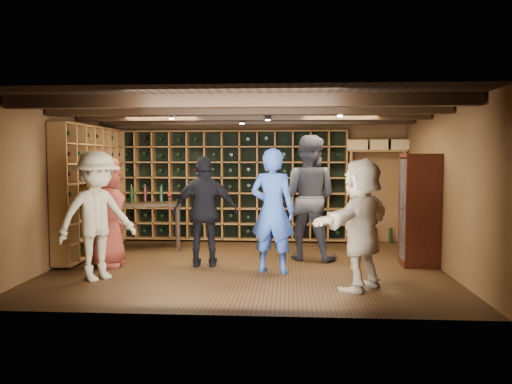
# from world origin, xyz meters

# --- Properties ---
(ground) EXTENTS (6.00, 6.00, 0.00)m
(ground) POSITION_xyz_m (0.00, 0.00, 0.00)
(ground) COLOR black
(ground) RESTS_ON ground
(room_shell) EXTENTS (6.00, 6.00, 6.00)m
(room_shell) POSITION_xyz_m (0.00, 0.05, 2.42)
(room_shell) COLOR brown
(room_shell) RESTS_ON ground
(wine_rack_back) EXTENTS (4.65, 0.30, 2.20)m
(wine_rack_back) POSITION_xyz_m (-0.52, 2.33, 1.15)
(wine_rack_back) COLOR brown
(wine_rack_back) RESTS_ON ground
(wine_rack_left) EXTENTS (0.30, 2.65, 2.20)m
(wine_rack_left) POSITION_xyz_m (-2.83, 0.82, 1.15)
(wine_rack_left) COLOR brown
(wine_rack_left) RESTS_ON ground
(crate_shelf) EXTENTS (1.20, 0.32, 2.07)m
(crate_shelf) POSITION_xyz_m (2.41, 2.32, 1.57)
(crate_shelf) COLOR brown
(crate_shelf) RESTS_ON ground
(display_cabinet) EXTENTS (0.55, 0.50, 1.75)m
(display_cabinet) POSITION_xyz_m (2.71, 0.20, 0.86)
(display_cabinet) COLOR #35120A
(display_cabinet) RESTS_ON ground
(man_blue_shirt) EXTENTS (0.77, 0.61, 1.86)m
(man_blue_shirt) POSITION_xyz_m (0.41, -0.42, 0.93)
(man_blue_shirt) COLOR navy
(man_blue_shirt) RESTS_ON ground
(man_grey_suit) EXTENTS (1.20, 1.05, 2.09)m
(man_grey_suit) POSITION_xyz_m (0.97, 0.59, 1.05)
(man_grey_suit) COLOR black
(man_grey_suit) RESTS_ON ground
(guest_red_floral) EXTENTS (0.62, 0.88, 1.72)m
(guest_red_floral) POSITION_xyz_m (-2.20, -0.17, 0.86)
(guest_red_floral) COLOR maroon
(guest_red_floral) RESTS_ON ground
(guest_woman_black) EXTENTS (1.06, 0.53, 1.74)m
(guest_woman_black) POSITION_xyz_m (-0.66, -0.06, 0.87)
(guest_woman_black) COLOR black
(guest_woman_black) RESTS_ON ground
(guest_khaki) EXTENTS (1.26, 1.32, 1.81)m
(guest_khaki) POSITION_xyz_m (-2.04, -1.01, 0.90)
(guest_khaki) COLOR gray
(guest_khaki) RESTS_ON ground
(guest_beige) EXTENTS (1.39, 1.56, 1.72)m
(guest_beige) POSITION_xyz_m (1.59, -1.30, 0.86)
(guest_beige) COLOR tan
(guest_beige) RESTS_ON ground
(tasting_table) EXTENTS (1.29, 0.87, 1.16)m
(tasting_table) POSITION_xyz_m (-1.95, 1.22, 0.78)
(tasting_table) COLOR black
(tasting_table) RESTS_ON ground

